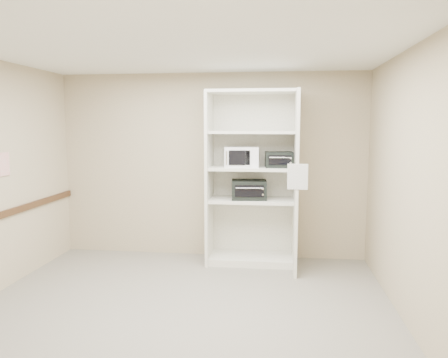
# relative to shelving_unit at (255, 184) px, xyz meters

# --- Properties ---
(floor) EXTENTS (4.50, 4.00, 0.01)m
(floor) POSITION_rel_shelving_unit_xyz_m (-0.67, -1.70, -1.13)
(floor) COLOR slate
(floor) RESTS_ON ground
(ceiling) EXTENTS (4.50, 4.00, 0.01)m
(ceiling) POSITION_rel_shelving_unit_xyz_m (-0.67, -1.70, 1.57)
(ceiling) COLOR white
(wall_back) EXTENTS (4.50, 0.02, 2.70)m
(wall_back) POSITION_rel_shelving_unit_xyz_m (-0.67, 0.30, 0.22)
(wall_back) COLOR tan
(wall_back) RESTS_ON ground
(wall_front) EXTENTS (4.50, 0.02, 2.70)m
(wall_front) POSITION_rel_shelving_unit_xyz_m (-0.67, -3.70, 0.22)
(wall_front) COLOR tan
(wall_front) RESTS_ON ground
(wall_right) EXTENTS (0.02, 4.00, 2.70)m
(wall_right) POSITION_rel_shelving_unit_xyz_m (1.58, -1.70, 0.22)
(wall_right) COLOR tan
(wall_right) RESTS_ON ground
(shelving_unit) EXTENTS (1.24, 0.92, 2.42)m
(shelving_unit) POSITION_rel_shelving_unit_xyz_m (0.00, 0.00, 0.00)
(shelving_unit) COLOR white
(shelving_unit) RESTS_ON floor
(microwave) EXTENTS (0.49, 0.39, 0.28)m
(microwave) POSITION_rel_shelving_unit_xyz_m (-0.19, -0.01, 0.38)
(microwave) COLOR white
(microwave) RESTS_ON shelving_unit
(toaster_oven_upper) EXTENTS (0.40, 0.31, 0.21)m
(toaster_oven_upper) POSITION_rel_shelving_unit_xyz_m (0.33, -0.03, 0.35)
(toaster_oven_upper) COLOR black
(toaster_oven_upper) RESTS_ON shelving_unit
(toaster_oven_lower) EXTENTS (0.51, 0.41, 0.26)m
(toaster_oven_lower) POSITION_rel_shelving_unit_xyz_m (-0.08, -0.03, -0.08)
(toaster_oven_lower) COLOR black
(toaster_oven_lower) RESTS_ON shelving_unit
(paper_sign) EXTENTS (0.25, 0.02, 0.31)m
(paper_sign) POSITION_rel_shelving_unit_xyz_m (0.56, -0.63, 0.18)
(paper_sign) COLOR white
(paper_sign) RESTS_ON shelving_unit
(wall_poster) EXTENTS (0.01, 0.20, 0.28)m
(wall_poster) POSITION_rel_shelving_unit_xyz_m (-2.90, -1.28, 0.36)
(wall_poster) COLOR silver
(wall_poster) RESTS_ON wall_left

